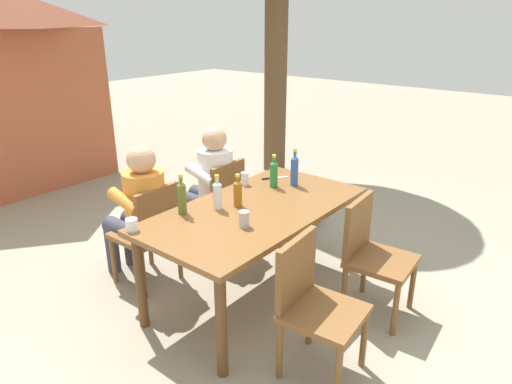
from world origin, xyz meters
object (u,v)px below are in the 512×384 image
(chair_far_right, at_px, (219,201))
(chair_near_left, at_px, (313,301))
(bottle_blue, at_px, (294,170))
(bottle_olive, at_px, (182,197))
(bottle_clear, at_px, (217,194))
(bottle_green, at_px, (274,173))
(cup_steel, at_px, (244,219))
(table_knife, at_px, (273,178))
(dining_table, at_px, (256,218))
(chair_near_right, at_px, (372,251))
(cup_glass, at_px, (245,179))
(person_in_white_shirt, at_px, (210,181))
(cup_white, at_px, (132,225))
(person_in_plaid_shirt, at_px, (140,207))
(bottle_amber, at_px, (238,193))
(chair_far_left, at_px, (150,230))
(backpack_by_near_side, at_px, (304,206))

(chair_far_right, xyz_separation_m, chair_near_left, (-0.80, -1.52, 0.00))
(bottle_blue, xyz_separation_m, bottle_olive, (-0.98, 0.29, -0.01))
(bottle_clear, bearing_deg, bottle_green, -4.01)
(cup_steel, bearing_deg, table_knife, 25.61)
(dining_table, xyz_separation_m, chair_near_right, (0.39, -0.76, -0.18))
(bottle_olive, height_order, table_knife, bottle_olive)
(dining_table, height_order, cup_glass, cup_glass)
(person_in_white_shirt, relative_size, cup_white, 14.32)
(person_in_plaid_shirt, height_order, cup_white, person_in_plaid_shirt)
(cup_steel, bearing_deg, bottle_amber, 47.69)
(chair_near_left, relative_size, cup_steel, 7.96)
(bottle_blue, xyz_separation_m, cup_glass, (-0.25, 0.33, -0.08))
(chair_far_left, xyz_separation_m, person_in_plaid_shirt, (-0.00, 0.11, 0.17))
(table_knife, bearing_deg, person_in_white_shirt, 108.07)
(bottle_olive, bearing_deg, person_in_plaid_shirt, 87.73)
(chair_far_left, xyz_separation_m, bottle_green, (0.82, -0.60, 0.39))
(chair_far_right, relative_size, bottle_clear, 3.34)
(bottle_olive, bearing_deg, backpack_by_near_side, 2.92)
(chair_far_right, bearing_deg, chair_far_left, -180.00)
(bottle_blue, distance_m, backpack_by_near_side, 1.08)
(dining_table, distance_m, chair_near_left, 0.88)
(chair_far_left, relative_size, cup_white, 10.56)
(chair_far_right, bearing_deg, table_knife, -68.34)
(person_in_plaid_shirt, distance_m, bottle_green, 1.11)
(bottle_clear, height_order, table_knife, bottle_clear)
(chair_near_left, bearing_deg, table_knife, 46.53)
(chair_near_right, bearing_deg, table_knife, 79.31)
(chair_far_right, bearing_deg, bottle_clear, -136.73)
(bottle_amber, distance_m, cup_steel, 0.36)
(person_in_white_shirt, height_order, backpack_by_near_side, person_in_white_shirt)
(bottle_green, bearing_deg, bottle_blue, -38.26)
(chair_near_right, bearing_deg, chair_far_right, 89.71)
(chair_far_right, xyz_separation_m, chair_far_left, (-0.79, -0.00, 0.00))
(bottle_olive, relative_size, backpack_by_near_side, 0.64)
(chair_far_left, height_order, bottle_green, bottle_green)
(table_knife, bearing_deg, chair_near_left, -133.47)
(bottle_green, relative_size, cup_steel, 2.53)
(person_in_plaid_shirt, bearing_deg, chair_near_left, -90.23)
(chair_far_left, relative_size, bottle_olive, 2.92)
(table_knife, bearing_deg, person_in_plaid_shirt, 149.20)
(cup_glass, bearing_deg, table_knife, -18.19)
(bottle_green, distance_m, cup_glass, 0.25)
(bottle_green, xyz_separation_m, table_knife, (0.16, 0.13, -0.11))
(bottle_clear, bearing_deg, cup_glass, 18.84)
(dining_table, xyz_separation_m, table_knife, (0.59, 0.28, 0.09))
(cup_glass, bearing_deg, cup_white, 179.29)
(chair_far_right, height_order, cup_steel, chair_far_right)
(person_in_plaid_shirt, xyz_separation_m, bottle_green, (0.82, -0.71, 0.22))
(cup_glass, distance_m, cup_steel, 0.81)
(cup_steel, bearing_deg, bottle_green, 22.36)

